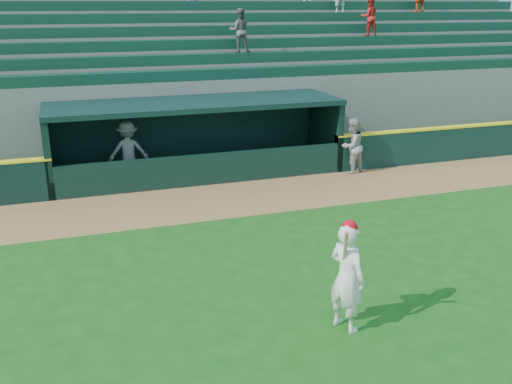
# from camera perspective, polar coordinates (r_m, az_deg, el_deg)

# --- Properties ---
(ground) EXTENTS (120.00, 120.00, 0.00)m
(ground) POSITION_cam_1_polar(r_m,az_deg,el_deg) (12.26, 2.41, -8.03)
(ground) COLOR #154E13
(ground) RESTS_ON ground
(warning_track) EXTENTS (40.00, 3.00, 0.01)m
(warning_track) POSITION_cam_1_polar(r_m,az_deg,el_deg) (16.57, -3.64, -0.84)
(warning_track) COLOR olive
(warning_track) RESTS_ON ground
(dugout_player_front) EXTENTS (1.10, 1.00, 1.86)m
(dugout_player_front) POSITION_cam_1_polar(r_m,az_deg,el_deg) (19.29, 9.56, 4.58)
(dugout_player_front) COLOR #A4A49F
(dugout_player_front) RESTS_ON ground
(dugout_player_inside) EXTENTS (1.29, 0.80, 1.92)m
(dugout_player_inside) POSITION_cam_1_polar(r_m,az_deg,el_deg) (18.71, -12.65, 4.04)
(dugout_player_inside) COLOR #989893
(dugout_player_inside) RESTS_ON ground
(dugout) EXTENTS (9.40, 2.80, 2.46)m
(dugout) POSITION_cam_1_polar(r_m,az_deg,el_deg) (19.11, -6.17, 5.91)
(dugout) COLOR slate
(dugout) RESTS_ON ground
(stands) EXTENTS (34.50, 6.25, 7.42)m
(stands) POSITION_cam_1_polar(r_m,az_deg,el_deg) (23.35, -8.80, 10.66)
(stands) COLOR slate
(stands) RESTS_ON ground
(batter_at_plate) EXTENTS (0.71, 0.88, 2.05)m
(batter_at_plate) POSITION_cam_1_polar(r_m,az_deg,el_deg) (9.98, 9.09, -8.26)
(batter_at_plate) COLOR white
(batter_at_plate) RESTS_ON ground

